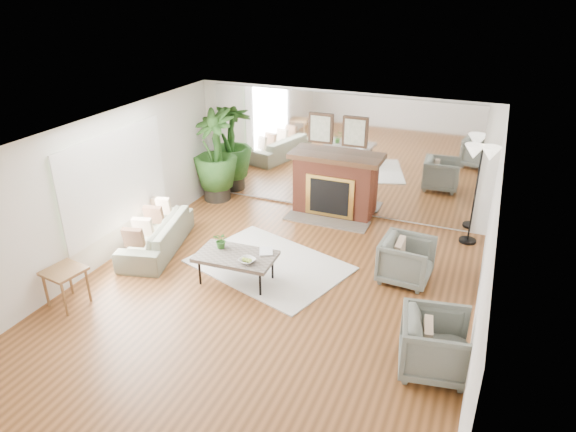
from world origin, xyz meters
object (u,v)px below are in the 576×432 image
at_px(armchair_back, 406,260).
at_px(side_table, 65,275).
at_px(fireplace, 333,185).
at_px(coffee_table, 236,257).
at_px(floor_lamp, 481,161).
at_px(potted_ficus, 215,153).
at_px(armchair_front, 436,345).
at_px(sofa, 157,235).

height_order(armchair_back, side_table, armchair_back).
distance_m(fireplace, coffee_table, 3.10).
bearing_deg(floor_lamp, coffee_table, -139.18).
distance_m(side_table, potted_ficus, 4.41).
height_order(fireplace, floor_lamp, fireplace).
relative_size(side_table, floor_lamp, 0.32).
distance_m(coffee_table, armchair_front, 3.34).
bearing_deg(side_table, armchair_back, 29.90).
bearing_deg(sofa, fireplace, 122.03).
bearing_deg(sofa, armchair_front, 60.84).
bearing_deg(fireplace, floor_lamp, -3.37).
height_order(fireplace, armchair_back, fireplace).
height_order(fireplace, coffee_table, fireplace).
bearing_deg(potted_ficus, side_table, -90.65).
bearing_deg(armchair_front, floor_lamp, -11.46).
xyz_separation_m(sofa, armchair_back, (4.32, 0.66, 0.08)).
xyz_separation_m(coffee_table, floor_lamp, (3.32, 2.87, 1.12)).
distance_m(armchair_front, potted_ficus, 6.44).
height_order(potted_ficus, floor_lamp, potted_ficus).
height_order(sofa, armchair_front, armchair_front).
bearing_deg(coffee_table, armchair_front, -15.28).
distance_m(side_table, floor_lamp, 7.00).
height_order(sofa, side_table, side_table).
distance_m(fireplace, armchair_back, 2.71).
xyz_separation_m(armchair_back, floor_lamp, (0.83, 1.78, 1.22)).
height_order(coffee_table, armchair_front, armchair_front).
height_order(coffee_table, side_table, side_table).
bearing_deg(armchair_back, floor_lamp, -21.42).
bearing_deg(floor_lamp, side_table, -140.72).
relative_size(armchair_front, floor_lamp, 0.46).
height_order(armchair_back, potted_ficus, potted_ficus).
relative_size(fireplace, sofa, 1.05).
height_order(side_table, potted_ficus, potted_ficus).
bearing_deg(sofa, potted_ficus, 168.94).
height_order(armchair_back, floor_lamp, floor_lamp).
height_order(fireplace, potted_ficus, fireplace).
xyz_separation_m(coffee_table, armchair_front, (3.22, -0.88, -0.07)).
bearing_deg(fireplace, potted_ficus, -176.50).
distance_m(coffee_table, potted_ficus, 3.54).
xyz_separation_m(fireplace, side_table, (-2.65, -4.53, -0.16)).
bearing_deg(sofa, floor_lamp, 100.70).
height_order(coffee_table, potted_ficus, potted_ficus).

